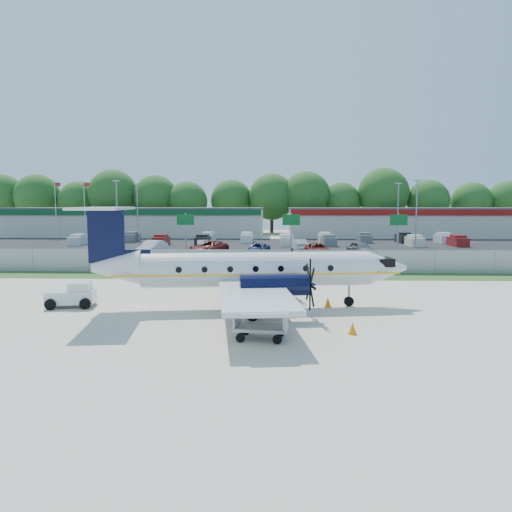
{
  "coord_description": "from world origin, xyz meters",
  "views": [
    {
      "loc": [
        1.32,
        -28.79,
        5.96
      ],
      "look_at": [
        0.0,
        6.0,
        2.3
      ],
      "focal_mm": 35.0,
      "sensor_mm": 36.0,
      "label": 1
    }
  ],
  "objects_px": {
    "baggage_cart_near": "(258,292)",
    "baggage_cart_far": "(261,327)",
    "aircraft": "(250,270)",
    "pushback_tug": "(73,295)"
  },
  "relations": [
    {
      "from": "aircraft",
      "to": "baggage_cart_far",
      "type": "height_order",
      "value": "aircraft"
    },
    {
      "from": "pushback_tug",
      "to": "baggage_cart_near",
      "type": "bearing_deg",
      "value": 10.35
    },
    {
      "from": "aircraft",
      "to": "baggage_cart_far",
      "type": "distance_m",
      "value": 6.86
    },
    {
      "from": "baggage_cart_near",
      "to": "baggage_cart_far",
      "type": "xyz_separation_m",
      "value": [
        0.44,
        -8.59,
        0.01
      ]
    },
    {
      "from": "baggage_cart_near",
      "to": "baggage_cart_far",
      "type": "bearing_deg",
      "value": -87.04
    },
    {
      "from": "pushback_tug",
      "to": "baggage_cart_near",
      "type": "xyz_separation_m",
      "value": [
        10.67,
        1.95,
        -0.13
      ]
    },
    {
      "from": "baggage_cart_far",
      "to": "baggage_cart_near",
      "type": "bearing_deg",
      "value": 92.96
    },
    {
      "from": "aircraft",
      "to": "pushback_tug",
      "type": "xyz_separation_m",
      "value": [
        -10.28,
        0.04,
        -1.55
      ]
    },
    {
      "from": "baggage_cart_near",
      "to": "pushback_tug",
      "type": "bearing_deg",
      "value": -169.65
    },
    {
      "from": "baggage_cart_near",
      "to": "baggage_cart_far",
      "type": "relative_size",
      "value": 1.04
    }
  ]
}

